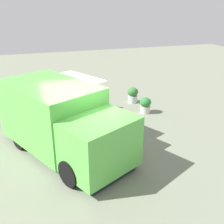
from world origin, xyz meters
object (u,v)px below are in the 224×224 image
person_customer (104,102)px  planter_flowering_side (133,94)px  food_truck (62,122)px  planter_flowering_far (145,105)px

person_customer → planter_flowering_side: size_ratio=1.14×
food_truck → planter_flowering_side: size_ratio=6.85×
planter_flowering_far → food_truck: bearing=-60.9°
person_customer → planter_flowering_far: size_ratio=1.22×
person_customer → food_truck: bearing=-35.9°
planter_flowering_far → person_customer: bearing=-120.5°
planter_flowering_side → food_truck: bearing=-47.2°
person_customer → planter_flowering_far: (1.02, 1.74, 0.02)m
planter_flowering_far → planter_flowering_side: planter_flowering_side is taller
person_customer → planter_flowering_side: person_customer is taller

